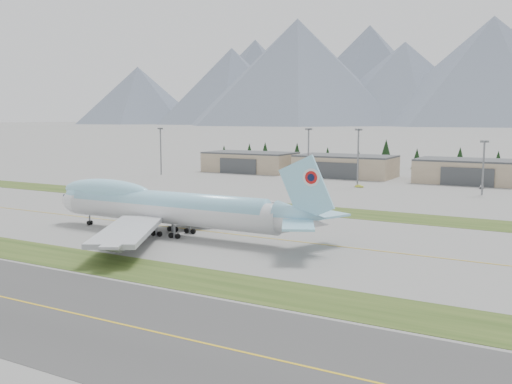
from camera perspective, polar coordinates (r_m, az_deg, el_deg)
The scene contains 13 objects.
ground at distance 150.10m, azimuth -5.68°, elevation -3.84°, with size 7000.00×7000.00×0.00m, color slate.
grass_strip_near at distance 121.61m, azimuth -15.99°, elevation -6.77°, with size 400.00×14.00×0.08m, color #2B4117.
grass_strip_far at distance 188.23m, azimuth 2.14°, elevation -1.52°, with size 400.00×18.00×0.08m, color #2B4117.
taxiway_line_main at distance 150.10m, azimuth -5.68°, elevation -3.84°, with size 400.00×0.40×0.02m, color gold.
boeing_747_freighter at distance 145.04m, azimuth -8.90°, elevation -1.46°, with size 80.38×70.08×21.37m.
hangar_left at distance 312.44m, azimuth -0.59°, elevation 3.03°, with size 48.00×26.60×10.80m.
hangar_center at distance 289.29m, azimuth 8.93°, elevation 2.59°, with size 48.00×26.60×10.80m.
hangar_right at distance 274.59m, azimuth 20.77°, elevation 1.95°, with size 48.00×26.60×10.80m.
floodlight_masts at distance 246.17m, azimuth 10.32°, elevation 4.24°, with size 204.94×6.69×24.75m.
service_vehicle_a at distance 278.16m, azimuth 5.31°, elevation 1.35°, with size 1.44×3.57×1.22m, color #BBBBBD.
service_vehicle_b at distance 245.08m, azimuth 10.29°, elevation 0.44°, with size 1.28×3.63×1.20m, color #C8D334.
service_vehicle_c at distance 255.63m, azimuth 21.64°, elevation 0.32°, with size 1.88×4.63×1.34m, color #99999D.
conifer_belt at distance 345.23m, azimuth 14.19°, elevation 3.41°, with size 260.29×13.38×16.88m.
Camera 1 is at (84.11, -120.85, 29.15)m, focal length 40.00 mm.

